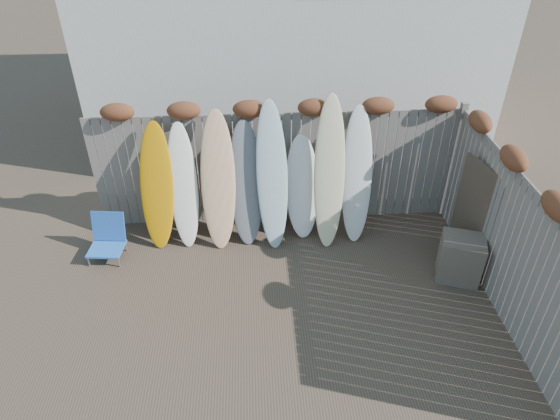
{
  "coord_description": "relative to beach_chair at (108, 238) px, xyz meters",
  "views": [
    {
      "loc": [
        -0.37,
        -4.81,
        5.2
      ],
      "look_at": [
        0.0,
        1.2,
        1.0
      ],
      "focal_mm": 32.0,
      "sensor_mm": 36.0,
      "label": 1
    }
  ],
  "objects": [
    {
      "name": "surfboard_0",
      "position": [
        0.82,
        0.39,
        0.68
      ],
      "size": [
        0.6,
        0.76,
        2.0
      ],
      "primitive_type": "ellipsoid",
      "rotation": [
        -0.31,
        0.0,
        -0.1
      ],
      "color": "orange",
      "rests_on": "ground"
    },
    {
      "name": "surfboard_4",
      "position": [
        2.64,
        0.33,
        0.83
      ],
      "size": [
        0.55,
        0.84,
        2.31
      ],
      "primitive_type": "ellipsoid",
      "rotation": [
        -0.31,
        0.0,
        0.07
      ],
      "color": "#9AB3BA",
      "rests_on": "ground"
    },
    {
      "name": "right_fence",
      "position": [
        5.71,
        -1.32,
        0.82
      ],
      "size": [
        0.28,
        4.4,
        2.24
      ],
      "color": "slate",
      "rests_on": "ground"
    },
    {
      "name": "beach_chair",
      "position": [
        0.0,
        0.0,
        0.0
      ],
      "size": [
        0.58,
        0.61,
        0.7
      ],
      "color": "blue",
      "rests_on": "ground"
    },
    {
      "name": "ground",
      "position": [
        2.72,
        -1.57,
        -0.32
      ],
      "size": [
        80.0,
        80.0,
        0.0
      ],
      "primitive_type": "plane",
      "color": "#493A2D"
    },
    {
      "name": "surfboard_3",
      "position": [
        2.22,
        0.4,
        0.67
      ],
      "size": [
        0.56,
        0.71,
        1.98
      ],
      "primitive_type": "ellipsoid",
      "rotation": [
        -0.31,
        0.0,
        0.02
      ],
      "color": "slate",
      "rests_on": "ground"
    },
    {
      "name": "wooden_crate",
      "position": [
        5.38,
        -0.87,
        0.03
      ],
      "size": [
        0.74,
        0.68,
        0.71
      ],
      "primitive_type": "cube",
      "rotation": [
        0.0,
        0.0,
        -0.33
      ],
      "color": "#4A3F37",
      "rests_on": "ground"
    },
    {
      "name": "surfboard_5",
      "position": [
        3.13,
        0.47,
        0.52
      ],
      "size": [
        0.58,
        0.64,
        1.68
      ],
      "primitive_type": "ellipsoid",
      "rotation": [
        -0.31,
        0.0,
        0.07
      ],
      "color": "white",
      "rests_on": "ground"
    },
    {
      "name": "surfboard_6",
      "position": [
        3.54,
        0.32,
        0.86
      ],
      "size": [
        0.55,
        0.87,
        2.38
      ],
      "primitive_type": "ellipsoid",
      "rotation": [
        -0.31,
        0.0,
        -0.08
      ],
      "color": "beige",
      "rests_on": "ground"
    },
    {
      "name": "back_fence",
      "position": [
        2.78,
        0.82,
        0.86
      ],
      "size": [
        6.05,
        0.28,
        2.24
      ],
      "color": "slate",
      "rests_on": "ground"
    },
    {
      "name": "surfboard_7",
      "position": [
        4.0,
        0.4,
        0.76
      ],
      "size": [
        0.53,
        0.79,
        2.16
      ],
      "primitive_type": "ellipsoid",
      "rotation": [
        -0.31,
        0.0,
        -0.05
      ],
      "color": "silver",
      "rests_on": "ground"
    },
    {
      "name": "surfboard_2",
      "position": [
        1.79,
        0.35,
        0.76
      ],
      "size": [
        0.58,
        0.79,
        2.17
      ],
      "primitive_type": "ellipsoid",
      "rotation": [
        -0.31,
        0.0,
        -0.04
      ],
      "color": "#FFAA79",
      "rests_on": "ground"
    },
    {
      "name": "lattice_panel",
      "position": [
        5.69,
        -0.55,
        0.51
      ],
      "size": [
        0.33,
        1.09,
        1.67
      ],
      "primitive_type": "cube",
      "rotation": [
        0.0,
        0.0,
        0.26
      ],
      "color": "brown",
      "rests_on": "ground"
    },
    {
      "name": "surfboard_1",
      "position": [
        1.23,
        0.39,
        0.66
      ],
      "size": [
        0.49,
        0.73,
        1.98
      ],
      "primitive_type": "ellipsoid",
      "rotation": [
        -0.31,
        0.0,
        0.06
      ],
      "color": "white",
      "rests_on": "ground"
    }
  ]
}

